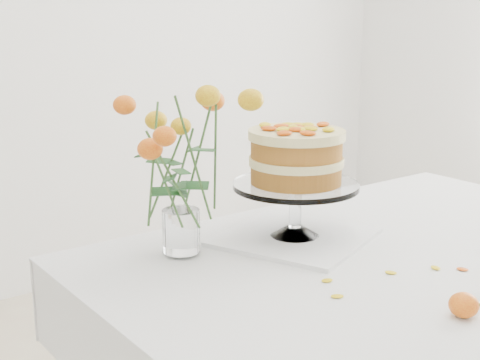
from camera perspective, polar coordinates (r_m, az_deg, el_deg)
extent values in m
cube|color=white|center=(3.21, -15.57, 14.44)|extent=(4.00, 0.04, 2.70)
cube|color=tan|center=(1.64, 12.80, -6.66)|extent=(1.40, 0.90, 0.04)
cylinder|color=tan|center=(2.44, 15.33, -9.25)|extent=(0.06, 0.06, 0.71)
cube|color=white|center=(1.63, 12.85, -5.90)|extent=(1.42, 0.92, 0.01)
cube|color=white|center=(1.97, 2.50, -5.18)|extent=(1.42, 0.01, 0.20)
cube|color=silver|center=(1.66, 4.68, -4.88)|extent=(0.43, 0.43, 0.01)
cylinder|color=white|center=(1.64, 4.74, -2.34)|extent=(0.03, 0.03, 0.10)
cylinder|color=white|center=(1.62, 4.78, -0.45)|extent=(0.31, 0.31, 0.01)
cylinder|color=#9C5223|center=(1.62, 4.80, 0.53)|extent=(0.27, 0.27, 0.04)
cylinder|color=#EDE599|center=(1.61, 4.82, 1.63)|extent=(0.28, 0.28, 0.02)
cylinder|color=#9C5223|center=(1.60, 4.84, 2.74)|extent=(0.27, 0.27, 0.04)
cylinder|color=#EDE599|center=(1.60, 4.87, 3.89)|extent=(0.29, 0.29, 0.02)
cylinder|color=white|center=(1.56, -5.00, -6.21)|extent=(0.07, 0.07, 0.01)
cylinder|color=white|center=(1.54, -5.04, -4.32)|extent=(0.09, 0.09, 0.10)
ellipsoid|color=red|center=(1.31, 18.55, -10.08)|extent=(0.06, 0.06, 0.05)
cylinder|color=#305823|center=(1.35, 19.28, -10.37)|extent=(0.07, 0.01, 0.01)
ellipsoid|color=yellow|center=(1.48, 12.75, -7.73)|extent=(0.03, 0.02, 0.00)
ellipsoid|color=yellow|center=(1.53, 16.35, -7.22)|extent=(0.03, 0.02, 0.00)
ellipsoid|color=yellow|center=(1.54, 18.45, -7.25)|extent=(0.03, 0.02, 0.00)
ellipsoid|color=yellow|center=(1.42, 7.45, -8.51)|extent=(0.03, 0.02, 0.00)
ellipsoid|color=yellow|center=(1.35, 8.30, -9.80)|extent=(0.03, 0.02, 0.00)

